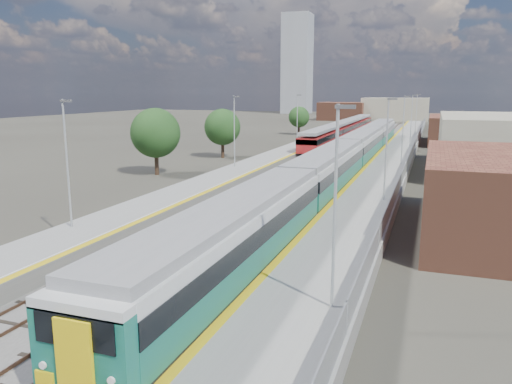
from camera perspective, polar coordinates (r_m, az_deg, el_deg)
The scene contains 11 objects.
ground at distance 66.72m, azimuth 10.95°, elevation 3.50°, with size 320.00×320.00×0.00m, color #47443A.
ballast_bed at distance 69.53m, azimuth 9.43°, elevation 3.89°, with size 10.50×155.00×0.06m, color #565451.
tracks at distance 71.06m, azimuth 10.15°, elevation 4.09°, with size 8.96×160.00×0.17m.
platform_right at distance 68.56m, azimuth 15.66°, elevation 3.94°, with size 4.70×155.00×8.52m.
platform_left at distance 70.95m, azimuth 4.02°, elevation 4.56°, with size 4.30×155.00×8.52m.
buildings at distance 156.51m, azimuth 9.46°, elevation 11.90°, with size 72.00×185.50×40.00m.
green_train at distance 53.26m, azimuth 10.48°, elevation 4.15°, with size 3.07×85.47×3.38m.
red_train at distance 92.66m, azimuth 10.06°, elevation 7.01°, with size 2.84×57.55×3.58m.
tree_a at distance 55.06m, azimuth -11.42°, elevation 6.62°, with size 5.34×5.34×7.24m.
tree_b at distance 68.41m, azimuth -3.86°, elevation 7.41°, with size 4.93×4.93×6.68m.
tree_c at distance 105.98m, azimuth 4.94°, elevation 8.54°, with size 4.36×4.36×5.91m.
Camera 1 is at (9.75, -15.40, 8.93)m, focal length 35.00 mm.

